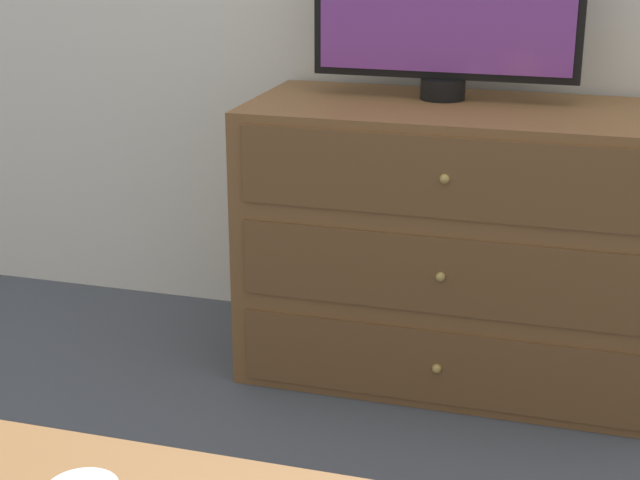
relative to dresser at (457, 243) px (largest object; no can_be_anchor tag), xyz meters
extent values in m
plane|color=#474C56|center=(0.13, 0.29, -0.37)|extent=(12.00, 12.00, 0.00)
cube|color=brown|center=(0.00, 0.00, 0.00)|extent=(1.11, 0.51, 0.75)
cube|color=brown|center=(0.00, -0.26, -0.25)|extent=(1.03, 0.01, 0.20)
sphere|color=tan|center=(0.00, -0.26, -0.25)|extent=(0.02, 0.02, 0.02)
cube|color=brown|center=(0.00, -0.26, 0.00)|extent=(1.03, 0.01, 0.20)
sphere|color=tan|center=(0.00, -0.26, 0.00)|extent=(0.02, 0.02, 0.02)
cube|color=brown|center=(0.00, -0.26, 0.25)|extent=(1.03, 0.01, 0.20)
sphere|color=tan|center=(0.00, -0.26, 0.25)|extent=(0.02, 0.02, 0.02)
cylinder|color=black|center=(-0.07, 0.08, 0.40)|extent=(0.12, 0.12, 0.05)
camera|label=1|loc=(0.35, -2.49, 0.86)|focal=55.00mm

